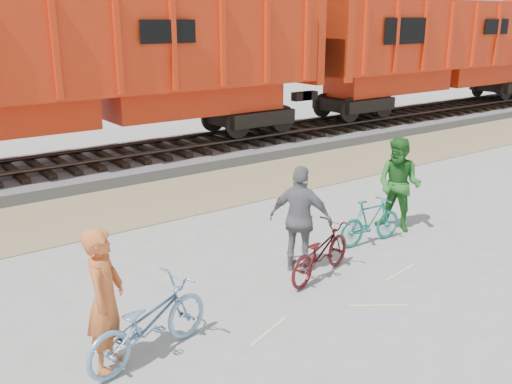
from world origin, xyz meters
The scene contains 12 objects.
ground centered at (0.00, 0.00, 0.00)m, with size 120.00×120.00×0.00m, color #9E9E99.
gravel_strip centered at (0.00, 5.50, 0.01)m, with size 120.00×3.00×0.02m, color #8E7B58.
ballast_bed centered at (0.00, 9.00, 0.15)m, with size 120.00×4.00×0.30m, color slate.
track centered at (0.00, 9.00, 0.47)m, with size 120.00×2.60×0.24m.
hopper_car_center centered at (0.53, 9.00, 3.01)m, with size 14.00×3.13×4.65m.
hopper_car_right centered at (15.53, 9.00, 3.01)m, with size 14.00×3.13×4.65m.
bicycle_blue centered at (-2.61, -0.38, 0.50)m, with size 0.66×1.89×0.99m, color #75A1C6.
bicycle_teal centered at (2.54, 0.65, 0.45)m, with size 0.42×1.49×0.90m, color #167267.
bicycle_maroon centered at (0.76, 0.11, 0.45)m, with size 0.59×1.70×0.89m, color #4B1013.
person_solo centered at (-3.11, -0.28, 0.92)m, with size 0.67×0.44×1.84m, color #CF612C.
person_man centered at (3.54, 0.85, 0.96)m, with size 0.93×0.73×1.92m, color #236622.
person_woman centered at (0.66, 0.51, 0.93)m, with size 1.09×0.45×1.85m, color slate.
Camera 1 is at (-5.28, -6.37, 4.18)m, focal length 40.00 mm.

